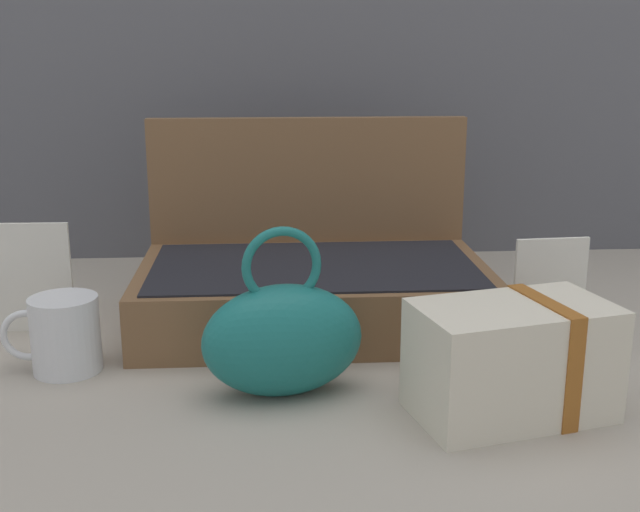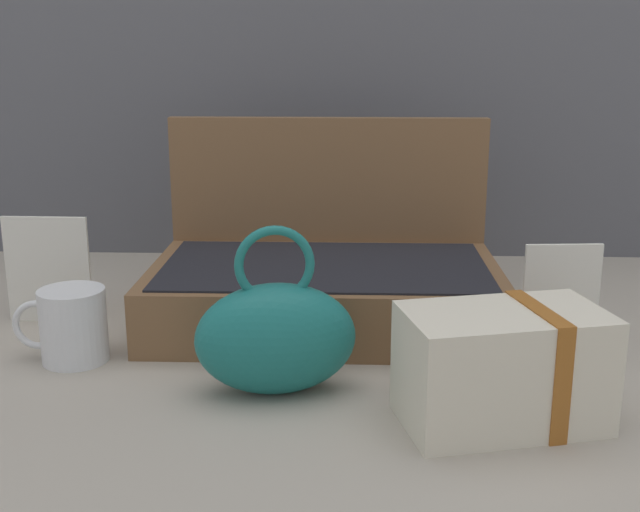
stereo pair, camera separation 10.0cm
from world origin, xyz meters
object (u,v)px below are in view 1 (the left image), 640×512
object	(u,v)px
teal_pouch_handbag	(283,338)
coffee_mug	(64,334)
info_card_left	(549,293)
poster_card_right	(27,278)
open_suitcase	(311,276)
cream_toiletry_bag	(514,360)

from	to	relation	value
teal_pouch_handbag	coffee_mug	world-z (taller)	teal_pouch_handbag
info_card_left	poster_card_right	size ratio (longest dim) A/B	0.96
open_suitcase	teal_pouch_handbag	world-z (taller)	open_suitcase
open_suitcase	info_card_left	distance (m)	0.35
coffee_mug	open_suitcase	bearing A→B (deg)	29.05
open_suitcase	teal_pouch_handbag	bearing A→B (deg)	-100.10
open_suitcase	poster_card_right	distance (m)	0.41
coffee_mug	poster_card_right	distance (m)	0.18
open_suitcase	poster_card_right	size ratio (longest dim) A/B	3.18
teal_pouch_handbag	info_card_left	world-z (taller)	teal_pouch_handbag
open_suitcase	cream_toiletry_bag	bearing A→B (deg)	-58.21
cream_toiletry_bag	poster_card_right	xyz separation A→B (m)	(-0.62, 0.31, 0.02)
open_suitcase	poster_card_right	world-z (taller)	open_suitcase
coffee_mug	poster_card_right	world-z (taller)	poster_card_right
cream_toiletry_bag	coffee_mug	distance (m)	0.56
teal_pouch_handbag	poster_card_right	world-z (taller)	teal_pouch_handbag
open_suitcase	coffee_mug	size ratio (longest dim) A/B	4.09
coffee_mug	info_card_left	bearing A→B (deg)	3.79
cream_toiletry_bag	info_card_left	bearing A→B (deg)	61.34
open_suitcase	teal_pouch_handbag	xyz separation A→B (m)	(-0.05, -0.27, 0.00)
poster_card_right	cream_toiletry_bag	bearing A→B (deg)	-25.27
open_suitcase	teal_pouch_handbag	size ratio (longest dim) A/B	2.48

